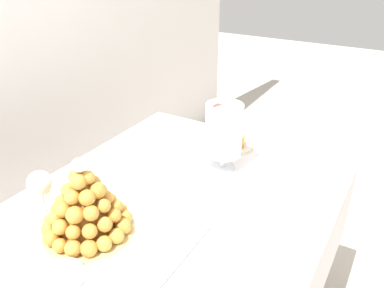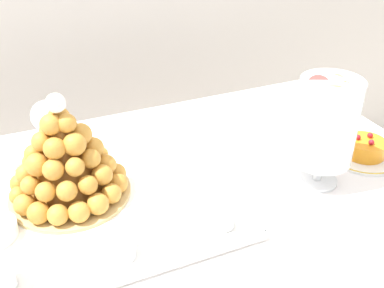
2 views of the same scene
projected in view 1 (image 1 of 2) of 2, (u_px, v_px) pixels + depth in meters
name	position (u px, v px, depth m)	size (l,w,h in m)	color
buffet_table	(162.00, 240.00, 1.26)	(1.35, 0.95, 0.76)	brown
serving_tray	(118.00, 231.00, 1.13)	(0.55, 0.45, 0.02)	white
croquembouche	(85.00, 206.00, 1.08)	(0.26, 0.26, 0.24)	tan
dessert_cup_mid_left	(164.00, 241.00, 1.05)	(0.05, 0.05, 0.06)	silver
dessert_cup_centre	(200.00, 202.00, 1.21)	(0.05, 0.05, 0.05)	silver
creme_brulee_ramekin	(64.00, 275.00, 0.95)	(0.10, 0.10, 0.03)	white
macaron_goblet	(224.00, 130.00, 1.39)	(0.13, 0.13, 0.27)	white
fruit_tart_plate	(232.00, 143.00, 1.60)	(0.18, 0.18, 0.06)	white
wine_glass	(40.00, 185.00, 1.14)	(0.07, 0.07, 0.16)	silver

